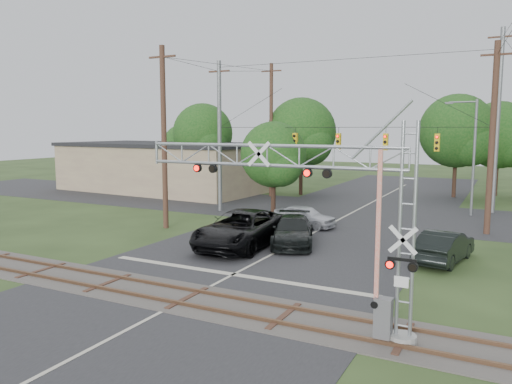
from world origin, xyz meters
The scene contains 14 objects.
ground centered at (0.00, 0.00, 0.00)m, with size 160.00×160.00×0.00m, color #2B3E1C.
road_main centered at (0.00, 10.00, 0.01)m, with size 14.00×90.00×0.02m, color #29292B.
road_cross centered at (0.00, 24.00, 0.01)m, with size 90.00×12.00×0.02m, color #29292B.
railroad_track centered at (0.00, 2.00, 0.03)m, with size 90.00×3.20×0.17m.
crossing_gantry centered at (5.21, 1.64, 4.09)m, with size 9.57×0.85×6.64m.
traffic_signal_span centered at (0.93, 20.00, 5.72)m, with size 19.34×0.36×11.50m.
pickup_black centered at (-2.25, 10.28, 0.98)m, with size 3.26×7.07×1.97m, color black.
car_dark centered at (0.05, 12.02, 0.78)m, with size 2.19×5.39×1.56m, color black.
sedan_silver centered at (-1.24, 17.01, 0.71)m, with size 1.69×4.20×1.43m, color #B7B9C0.
suv_dark centered at (7.97, 12.06, 0.78)m, with size 1.65×4.72×1.55m, color black.
commercial_building centered at (-21.46, 28.38, 2.48)m, with size 21.68×11.97×4.94m.
streetlight centered at (7.98, 26.61, 4.76)m, with size 2.27×0.24×8.51m.
utility_poles centered at (3.29, 22.73, 6.50)m, with size 23.55×26.79×13.83m.
treeline centered at (1.01, 31.23, 5.64)m, with size 51.69×28.08×9.57m.
Camera 1 is at (10.64, -13.01, 6.43)m, focal length 35.00 mm.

